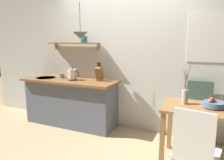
{
  "coord_description": "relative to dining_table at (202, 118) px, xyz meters",
  "views": [
    {
      "loc": [
        1.35,
        -2.97,
        1.61
      ],
      "look_at": [
        -0.1,
        0.25,
        0.95
      ],
      "focal_mm": 34.61,
      "sensor_mm": 36.0,
      "label": 1
    }
  ],
  "objects": [
    {
      "name": "ground_plane",
      "position": [
        -1.33,
        0.14,
        -0.64
      ],
      "size": [
        14.0,
        14.0,
        0.0
      ],
      "primitive_type": "plane",
      "color": "tan"
    },
    {
      "name": "back_wall",
      "position": [
        -1.12,
        0.79,
        0.71
      ],
      "size": [
        6.8,
        0.11,
        2.7
      ],
      "color": "silver",
      "rests_on": "ground_plane"
    },
    {
      "name": "kitchen_counter",
      "position": [
        -2.33,
        0.46,
        -0.19
      ],
      "size": [
        1.83,
        0.63,
        0.88
      ],
      "color": "slate",
      "rests_on": "ground_plane"
    },
    {
      "name": "wall_shelf",
      "position": [
        -2.25,
        0.63,
        0.93
      ],
      "size": [
        1.05,
        0.2,
        0.29
      ],
      "color": "brown"
    },
    {
      "name": "dining_table",
      "position": [
        0.0,
        0.0,
        0.0
      ],
      "size": [
        0.97,
        0.67,
        0.78
      ],
      "color": "#9E6B3D",
      "rests_on": "ground_plane"
    },
    {
      "name": "dining_chair_near",
      "position": [
        -0.04,
        -0.67,
        -0.11
      ],
      "size": [
        0.5,
        0.49,
        0.97
      ],
      "color": "white",
      "rests_on": "ground_plane"
    },
    {
      "name": "dining_chair_far",
      "position": [
        -0.07,
        0.57,
        -0.1
      ],
      "size": [
        0.44,
        0.42,
        0.99
      ],
      "color": "#4C6B5B",
      "rests_on": "ground_plane"
    },
    {
      "name": "fruit_bowl",
      "position": [
        0.12,
        0.04,
        0.19
      ],
      "size": [
        0.27,
        0.27,
        0.14
      ],
      "color": "#51759E",
      "rests_on": "dining_table"
    },
    {
      "name": "twig_vase",
      "position": [
        -0.23,
        0.07,
        0.24
      ],
      "size": [
        0.09,
        0.08,
        0.52
      ],
      "color": "#B7B2A8",
      "rests_on": "dining_table"
    },
    {
      "name": "electric_kettle",
      "position": [
        -2.23,
        0.42,
        0.34
      ],
      "size": [
        0.25,
        0.16,
        0.23
      ],
      "color": "black",
      "rests_on": "kitchen_counter"
    },
    {
      "name": "knife_block",
      "position": [
        -1.75,
        0.55,
        0.38
      ],
      "size": [
        0.09,
        0.18,
        0.34
      ],
      "color": "brown",
      "rests_on": "kitchen_counter"
    },
    {
      "name": "coffee_mug_by_sink",
      "position": [
        -2.54,
        0.51,
        0.29
      ],
      "size": [
        0.13,
        0.09,
        0.09
      ],
      "color": "slate",
      "rests_on": "kitchen_counter"
    },
    {
      "name": "pendant_lamp",
      "position": [
        -1.98,
        0.33,
        1.04
      ],
      "size": [
        0.25,
        0.25,
        0.6
      ],
      "color": "black"
    }
  ]
}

